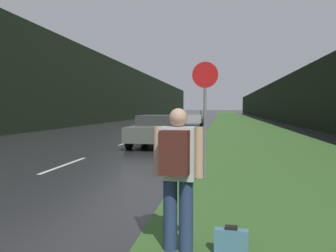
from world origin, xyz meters
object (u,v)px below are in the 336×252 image
(hitchhiker_with_backpack, at_px, (178,170))
(car_passing_near, at_px, (158,130))
(stop_sign, at_px, (205,109))
(car_passing_far, at_px, (192,118))
(suitcase, at_px, (231,242))

(hitchhiker_with_backpack, distance_m, car_passing_near, 11.67)
(stop_sign, distance_m, car_passing_near, 7.53)
(car_passing_far, bearing_deg, hitchhiker_with_backpack, 94.37)
(stop_sign, bearing_deg, suitcase, -83.40)
(car_passing_far, bearing_deg, stop_sign, 95.35)
(suitcase, relative_size, car_passing_far, 0.09)
(stop_sign, bearing_deg, car_passing_far, 95.35)
(suitcase, relative_size, car_passing_near, 0.08)
(stop_sign, xyz_separation_m, suitcase, (0.50, -4.33, -1.47))
(hitchhiker_with_backpack, xyz_separation_m, suitcase, (0.60, 0.03, -0.80))
(hitchhiker_with_backpack, relative_size, suitcase, 4.30)
(stop_sign, relative_size, car_passing_near, 0.58)
(hitchhiker_with_backpack, bearing_deg, stop_sign, 93.17)
(stop_sign, height_order, car_passing_near, stop_sign)
(stop_sign, height_order, car_passing_far, stop_sign)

